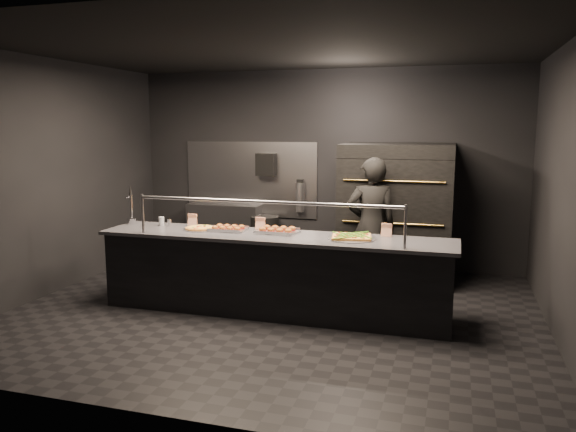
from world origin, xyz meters
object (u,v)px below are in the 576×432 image
object	(u,v)px
towel_dispenser	(266,164)
slider_tray_b	(277,230)
worker	(371,226)
fire_extinguisher	(300,197)
service_counter	(274,274)
beer_tap	(131,213)
pizza_oven	(397,211)
slider_tray_a	(228,228)
prep_shelf	(225,232)
round_pizza	(200,228)
square_pizza	(352,237)
trash_bin	(265,240)

from	to	relation	value
towel_dispenser	slider_tray_b	distance (m)	2.49
worker	fire_extinguisher	bearing A→B (deg)	-64.76
service_counter	towel_dispenser	xyz separation A→B (m)	(-0.90, 2.39, 1.09)
beer_tap	pizza_oven	bearing A→B (deg)	28.75
slider_tray_a	prep_shelf	bearing A→B (deg)	114.29
service_counter	worker	distance (m)	1.52
beer_tap	slider_tray_a	distance (m)	1.36
pizza_oven	round_pizza	size ratio (longest dim) A/B	4.77
prep_shelf	worker	distance (m)	2.85
towel_dispenser	worker	world-z (taller)	worker
towel_dispenser	square_pizza	distance (m)	3.02
trash_bin	worker	xyz separation A→B (m)	(1.82, -1.11, 0.51)
slider_tray_a	worker	size ratio (longest dim) A/B	0.26
round_pizza	worker	distance (m)	2.17
towel_dispenser	worker	size ratio (longest dim) A/B	0.20
service_counter	beer_tap	distance (m)	2.05
slider_tray_a	worker	xyz separation A→B (m)	(1.55, 1.01, -0.06)
round_pizza	slider_tray_b	world-z (taller)	slider_tray_b
fire_extinguisher	square_pizza	world-z (taller)	fire_extinguisher
pizza_oven	trash_bin	xyz separation A→B (m)	(-2.07, 0.32, -0.59)
prep_shelf	pizza_oven	bearing A→B (deg)	-8.54
beer_tap	round_pizza	distance (m)	1.01
service_counter	trash_bin	world-z (taller)	service_counter
square_pizza	beer_tap	bearing A→B (deg)	177.33
prep_shelf	beer_tap	xyz separation A→B (m)	(-0.35, -2.15, 0.61)
service_counter	slider_tray_a	size ratio (longest dim) A/B	9.12
prep_shelf	fire_extinguisher	world-z (taller)	fire_extinguisher
slider_tray_b	trash_bin	bearing A→B (deg)	112.73
towel_dispenser	slider_tray_b	size ratio (longest dim) A/B	0.67
pizza_oven	round_pizza	world-z (taller)	pizza_oven
beer_tap	trash_bin	world-z (taller)	beer_tap
service_counter	slider_tray_a	bearing A→B (deg)	170.09
fire_extinguisher	trash_bin	xyz separation A→B (m)	(-0.52, -0.18, -0.68)
pizza_oven	prep_shelf	size ratio (longest dim) A/B	1.59
service_counter	round_pizza	size ratio (longest dim) A/B	10.24
towel_dispenser	service_counter	bearing A→B (deg)	-69.37
prep_shelf	slider_tray_b	world-z (taller)	slider_tray_b
round_pizza	square_pizza	xyz separation A→B (m)	(1.84, -0.02, 0.00)
towel_dispenser	round_pizza	distance (m)	2.41
pizza_oven	prep_shelf	distance (m)	2.88
fire_extinguisher	slider_tray_a	xyz separation A→B (m)	(-0.25, -2.30, -0.11)
fire_extinguisher	beer_tap	xyz separation A→B (m)	(-1.60, -2.23, 0.00)
square_pizza	round_pizza	bearing A→B (deg)	179.34
prep_shelf	worker	xyz separation A→B (m)	(2.55, -1.21, 0.43)
slider_tray_a	pizza_oven	bearing A→B (deg)	44.92
prep_shelf	service_counter	bearing A→B (deg)	-55.41
towel_dispenser	round_pizza	bearing A→B (deg)	-91.23
fire_extinguisher	square_pizza	bearing A→B (deg)	-62.22
towel_dispenser	trash_bin	xyz separation A→B (m)	(0.03, -0.17, -1.18)
service_counter	trash_bin	bearing A→B (deg)	111.39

